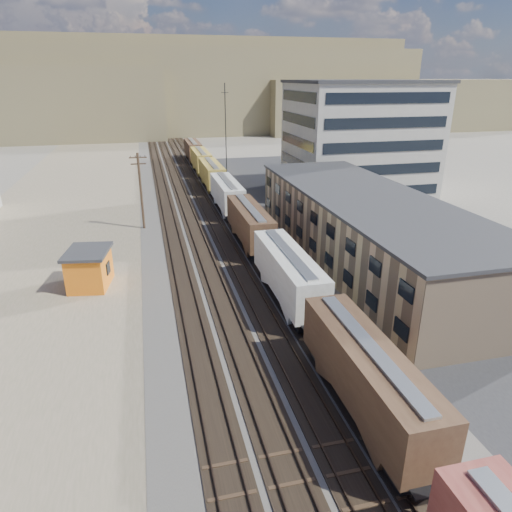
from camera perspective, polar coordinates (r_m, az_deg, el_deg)
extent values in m
plane|color=#6B6356|center=(27.13, 7.46, -22.80)|extent=(300.00, 300.00, 0.00)
cube|color=#4C4742|center=(70.90, -6.97, 5.91)|extent=(18.00, 200.00, 0.06)
cube|color=#736B4F|center=(62.14, -24.38, 1.84)|extent=(24.00, 180.00, 0.03)
cube|color=#232326|center=(63.54, 14.95, 3.48)|extent=(26.00, 120.00, 0.04)
cube|color=black|center=(70.52, -11.03, 5.64)|extent=(2.60, 200.00, 0.08)
cube|color=#38281E|center=(70.46, -11.62, 5.68)|extent=(0.08, 200.00, 0.16)
cube|color=#38281E|center=(70.52, -10.45, 5.78)|extent=(0.08, 200.00, 0.16)
cube|color=black|center=(70.69, -8.59, 5.84)|extent=(2.60, 200.00, 0.08)
cube|color=#38281E|center=(70.61, -9.18, 5.88)|extent=(0.08, 200.00, 0.16)
cube|color=#38281E|center=(70.72, -8.02, 5.98)|extent=(0.08, 200.00, 0.16)
cube|color=black|center=(71.00, -6.17, 6.02)|extent=(2.60, 200.00, 0.08)
cube|color=#38281E|center=(70.88, -6.75, 6.07)|extent=(0.08, 200.00, 0.16)
cube|color=#38281E|center=(71.06, -5.60, 6.16)|extent=(0.08, 200.00, 0.16)
cube|color=black|center=(71.40, -3.93, 6.18)|extent=(2.60, 200.00, 0.08)
cube|color=#38281E|center=(71.25, -4.51, 6.24)|extent=(0.08, 200.00, 0.16)
cube|color=#38281E|center=(71.48, -3.37, 6.32)|extent=(0.08, 200.00, 0.16)
cube|color=black|center=(26.16, 18.61, -23.76)|extent=(2.20, 2.20, 0.90)
cube|color=black|center=(33.03, 9.34, -12.11)|extent=(2.20, 2.20, 0.90)
cube|color=#452C1D|center=(28.08, 13.67, -13.87)|extent=(3.00, 13.34, 3.40)
cube|color=#B7B7B2|center=(27.11, 14.00, -10.79)|extent=(0.90, 12.32, 0.16)
cube|color=black|center=(37.01, 6.34, -7.97)|extent=(2.20, 2.20, 0.90)
cube|color=black|center=(45.67, 2.07, -1.91)|extent=(2.20, 2.20, 0.90)
cube|color=beige|center=(40.36, 4.05, -1.88)|extent=(3.00, 13.34, 3.40)
cube|color=#B7B7B2|center=(39.69, 4.12, 0.48)|extent=(0.90, 12.33, 0.16)
cube|color=black|center=(50.18, 0.52, 0.31)|extent=(2.20, 2.20, 0.90)
cube|color=black|center=(59.51, -1.87, 3.74)|extent=(2.20, 2.20, 0.90)
cube|color=#452C1D|center=(54.14, -0.79, 4.32)|extent=(3.00, 13.34, 3.40)
cube|color=#B7B7B2|center=(53.64, -0.80, 6.14)|extent=(0.90, 12.33, 0.16)
cube|color=black|center=(64.25, -2.80, 5.07)|extent=(2.20, 2.20, 0.90)
cube|color=black|center=(73.90, -4.33, 7.22)|extent=(2.20, 2.20, 0.90)
cube|color=beige|center=(68.52, -3.66, 7.96)|extent=(3.00, 13.34, 3.40)
cube|color=#B7B7B2|center=(68.13, -3.69, 9.41)|extent=(0.90, 12.33, 0.16)
cube|color=black|center=(78.74, -4.95, 8.09)|extent=(2.20, 2.20, 0.90)
cube|color=black|center=(88.55, -5.99, 9.55)|extent=(2.20, 2.20, 0.90)
cube|color=#A8852C|center=(83.20, -5.55, 10.31)|extent=(3.00, 13.34, 3.40)
cube|color=#B7B7B2|center=(82.87, -5.60, 11.52)|extent=(0.90, 12.33, 0.16)
cube|color=black|center=(93.46, -6.44, 10.16)|extent=(2.20, 2.20, 0.90)
cube|color=black|center=(103.36, -7.20, 11.21)|extent=(2.20, 2.20, 0.90)
cube|color=#A8852C|center=(98.03, -6.89, 11.95)|extent=(3.00, 13.34, 3.40)
cube|color=#B7B7B2|center=(97.76, -6.94, 12.98)|extent=(0.90, 12.32, 0.16)
cube|color=black|center=(108.31, -7.53, 11.66)|extent=(2.20, 2.20, 0.90)
cube|color=black|center=(118.27, -8.11, 12.45)|extent=(2.20, 2.20, 0.90)
cube|color=#452C1D|center=(112.96, -7.89, 13.15)|extent=(3.00, 13.34, 3.40)
cube|color=#B7B7B2|center=(112.73, -7.94, 14.05)|extent=(0.90, 12.32, 0.16)
cube|color=tan|center=(50.93, 13.56, 3.30)|extent=(12.00, 40.00, 7.00)
cube|color=#2D2D30|center=(49.96, 13.91, 7.22)|extent=(12.40, 40.40, 0.30)
cube|color=black|center=(48.96, 7.09, 1.40)|extent=(0.12, 36.00, 1.20)
cube|color=black|center=(48.02, 7.25, 4.77)|extent=(0.12, 36.00, 1.20)
cube|color=#9E998E|center=(81.79, 12.72, 14.04)|extent=(22.00, 18.00, 18.00)
cube|color=#2D2D30|center=(81.19, 13.27, 20.48)|extent=(22.60, 18.60, 0.50)
cube|color=black|center=(77.60, 5.13, 14.09)|extent=(0.12, 16.00, 16.00)
cube|color=black|center=(73.83, 15.81, 13.01)|extent=(20.00, 0.12, 16.00)
cylinder|color=#382619|center=(61.51, -14.18, 7.79)|extent=(0.32, 0.32, 10.00)
cube|color=#382619|center=(60.67, -14.56, 11.83)|extent=(2.20, 0.14, 0.14)
cube|color=#382619|center=(60.80, -14.49, 11.09)|extent=(1.90, 0.14, 0.14)
cylinder|color=black|center=(60.64, -14.00, 12.02)|extent=(0.08, 0.08, 0.22)
cylinder|color=black|center=(79.73, -3.78, 14.32)|extent=(0.16, 0.16, 18.00)
cube|color=black|center=(79.15, -3.92, 19.71)|extent=(1.20, 0.08, 0.08)
cube|color=brown|center=(180.13, -5.12, 19.84)|extent=(140.00, 45.00, 28.00)
cube|color=brown|center=(194.52, 17.35, 17.65)|extent=(110.00, 38.00, 18.00)
cube|color=brown|center=(197.95, -15.26, 19.95)|extent=(200.00, 60.00, 32.00)
cube|color=orange|center=(46.39, -20.09, -1.62)|extent=(4.07, 5.01, 3.41)
cube|color=#2D2D30|center=(45.75, -20.38, 0.48)|extent=(4.59, 5.53, 0.28)
cube|color=black|center=(45.91, -17.99, -1.43)|extent=(0.29, 1.14, 1.14)
imported|color=navy|center=(77.27, 13.45, 7.27)|extent=(4.67, 5.24, 1.35)
imported|color=silver|center=(83.75, 11.13, 8.63)|extent=(3.46, 5.16, 1.63)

